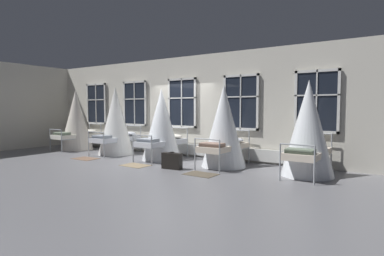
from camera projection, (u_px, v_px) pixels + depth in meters
The scene contains 13 objects.
ground at pixel (160, 160), 10.05m from camera, with size 24.01×24.01×0.00m, color slate.
back_wall_with_windows at pixel (184, 106), 11.05m from camera, with size 13.00×0.10×3.43m, color beige.
end_wall_left at pixel (2, 107), 12.17m from camera, with size 0.10×6.78×3.43m, color beige.
window_bank at pixel (182, 127), 10.99m from camera, with size 10.06×0.10×2.62m.
cot_first at pixel (76, 121), 12.58m from camera, with size 1.27×1.87×2.41m.
cot_second at pixel (116, 122), 11.33m from camera, with size 1.27×1.86×2.41m.
cot_third at pixel (162, 125), 10.13m from camera, with size 1.27×1.86×2.29m.
cot_fourth at pixel (224, 127), 8.94m from camera, with size 1.27×1.86×2.32m.
cot_fifth at pixel (308, 130), 7.70m from camera, with size 1.27×1.86×2.35m.
rug_second at pixel (86, 159), 10.34m from camera, with size 0.80×0.56×0.01m, color brown.
rug_third at pixel (135, 165), 9.12m from camera, with size 0.80×0.56×0.01m, color #8E7A5B.
rug_fourth at pixel (201, 174), 7.90m from camera, with size 0.80×0.56×0.01m, color brown.
suitcase_dark at pixel (172, 161), 8.60m from camera, with size 0.58×0.26×0.47m.
Camera 1 is at (6.34, -7.76, 1.66)m, focal length 29.58 mm.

